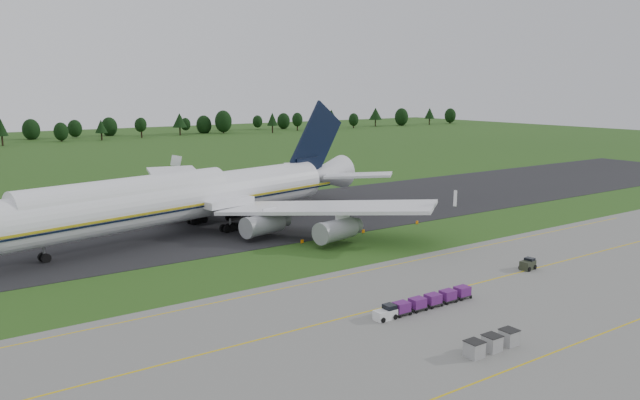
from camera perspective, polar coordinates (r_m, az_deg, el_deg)
ground at (r=90.99m, az=0.10°, el=-5.07°), size 600.00×600.00×0.00m
apron at (r=67.27m, az=17.13°, el=-11.16°), size 300.00×52.00×0.06m
taxiway at (r=114.46m, az=-7.89°, el=-1.94°), size 300.00×40.00×0.08m
apron_markings at (r=71.48m, az=12.67°, el=-9.63°), size 300.00×30.20×0.01m
tree_line at (r=298.22m, az=-25.81°, el=5.87°), size 528.22×22.66×11.93m
aircraft at (r=106.18m, az=-11.82°, el=0.33°), size 76.53×72.53×21.45m
baggage_train at (r=70.29m, az=9.43°, el=-9.21°), size 13.74×1.46×1.40m
utility_cart at (r=88.22m, az=18.46°, el=-5.67°), size 2.32×1.58×1.19m
uld_row at (r=61.17m, az=15.45°, el=-12.48°), size 6.34×1.54×1.52m
edge_markers at (r=104.68m, az=3.98°, el=-2.89°), size 24.92×0.30×0.60m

